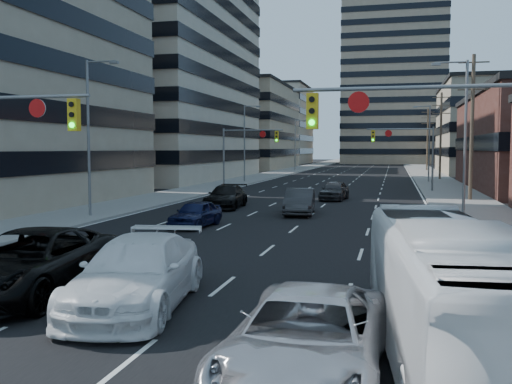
{
  "coord_description": "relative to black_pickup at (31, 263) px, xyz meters",
  "views": [
    {
      "loc": [
        6.58,
        -9.59,
        4.01
      ],
      "look_at": [
        1.01,
        13.33,
        2.2
      ],
      "focal_mm": 40.0,
      "sensor_mm": 36.0,
      "label": 1
    }
  ],
  "objects": [
    {
      "name": "ground",
      "position": [
        3.0,
        -3.84,
        -0.89
      ],
      "size": [
        400.0,
        400.0,
        0.0
      ],
      "primitive_type": "plane",
      "color": "black",
      "rests_on": "ground"
    },
    {
      "name": "road_surface",
      "position": [
        3.0,
        126.16,
        -0.88
      ],
      "size": [
        18.0,
        300.0,
        0.02
      ],
      "primitive_type": "cube",
      "color": "black",
      "rests_on": "ground"
    },
    {
      "name": "sidewalk_left",
      "position": [
        -8.5,
        126.16,
        -0.82
      ],
      "size": [
        5.0,
        300.0,
        0.15
      ],
      "primitive_type": "cube",
      "color": "slate",
      "rests_on": "ground"
    },
    {
      "name": "sidewalk_right",
      "position": [
        14.5,
        126.16,
        -0.82
      ],
      "size": [
        5.0,
        300.0,
        0.15
      ],
      "primitive_type": "cube",
      "color": "slate",
      "rests_on": "ground"
    },
    {
      "name": "office_left_mid",
      "position": [
        -24.0,
        56.16,
        13.11
      ],
      "size": [
        26.0,
        34.0,
        28.0
      ],
      "primitive_type": "cube",
      "color": "#ADA089",
      "rests_on": "ground"
    },
    {
      "name": "office_left_far",
      "position": [
        -21.0,
        96.16,
        7.11
      ],
      "size": [
        20.0,
        30.0,
        16.0
      ],
      "primitive_type": "cube",
      "color": "gray",
      "rests_on": "ground"
    },
    {
      "name": "apartment_tower",
      "position": [
        9.0,
        146.16,
        28.11
      ],
      "size": [
        26.0,
        26.0,
        58.0
      ],
      "primitive_type": "cube",
      "color": "gray",
      "rests_on": "ground"
    },
    {
      "name": "bg_block_left",
      "position": [
        -25.0,
        136.16,
        9.11
      ],
      "size": [
        24.0,
        24.0,
        20.0
      ],
      "primitive_type": "cube",
      "color": "#ADA089",
      "rests_on": "ground"
    },
    {
      "name": "bg_block_right",
      "position": [
        35.0,
        126.16,
        5.11
      ],
      "size": [
        22.0,
        22.0,
        12.0
      ],
      "primitive_type": "cube",
      "color": "gray",
      "rests_on": "ground"
    },
    {
      "name": "signal_near_right",
      "position": [
        10.46,
        4.15,
        3.43
      ],
      "size": [
        6.59,
        0.33,
        6.0
      ],
      "color": "slate",
      "rests_on": "ground"
    },
    {
      "name": "signal_far_left",
      "position": [
        -4.68,
        41.15,
        3.41
      ],
      "size": [
        6.09,
        0.33,
        6.0
      ],
      "color": "slate",
      "rests_on": "ground"
    },
    {
      "name": "signal_far_right",
      "position": [
        10.68,
        41.15,
        3.41
      ],
      "size": [
        6.09,
        0.33,
        6.0
      ],
      "color": "slate",
      "rests_on": "ground"
    },
    {
      "name": "utility_pole_block",
      "position": [
        15.2,
        32.16,
        4.88
      ],
      "size": [
        2.2,
        0.28,
        11.0
      ],
      "color": "#4C3D2D",
      "rests_on": "ground"
    },
    {
      "name": "utility_pole_midblock",
      "position": [
        15.2,
        62.16,
        4.88
      ],
      "size": [
        2.2,
        0.28,
        11.0
      ],
      "color": "#4C3D2D",
      "rests_on": "ground"
    },
    {
      "name": "utility_pole_distant",
      "position": [
        15.2,
        92.16,
        4.88
      ],
      "size": [
        2.2,
        0.28,
        11.0
      ],
      "color": "#4C3D2D",
      "rests_on": "ground"
    },
    {
      "name": "streetlight_left_near",
      "position": [
        -7.34,
        16.16,
        4.16
      ],
      "size": [
        2.03,
        0.22,
        9.0
      ],
      "color": "slate",
      "rests_on": "ground"
    },
    {
      "name": "streetlight_left_mid",
      "position": [
        -7.34,
        51.16,
        4.16
      ],
      "size": [
        2.03,
        0.22,
        9.0
      ],
      "color": "slate",
      "rests_on": "ground"
    },
    {
      "name": "streetlight_left_far",
      "position": [
        -7.34,
        86.16,
        4.16
      ],
      "size": [
        2.03,
        0.22,
        9.0
      ],
      "color": "slate",
      "rests_on": "ground"
    },
    {
      "name": "streetlight_right_near",
      "position": [
        13.34,
        21.16,
        4.16
      ],
      "size": [
        2.03,
        0.22,
        9.0
      ],
      "color": "slate",
      "rests_on": "ground"
    },
    {
      "name": "streetlight_right_far",
      "position": [
        13.34,
        56.16,
        4.16
      ],
      "size": [
        2.03,
        0.22,
        9.0
      ],
      "color": "slate",
      "rests_on": "ground"
    },
    {
      "name": "black_pickup",
      "position": [
        0.0,
        0.0,
        0.0
      ],
      "size": [
        3.28,
        6.57,
        1.79
      ],
      "primitive_type": "imported",
      "rotation": [
        0.0,
        0.0,
        0.05
      ],
      "color": "black",
      "rests_on": "ground"
    },
    {
      "name": "white_van",
      "position": [
        3.36,
        -0.45,
        -0.01
      ],
      "size": [
        3.24,
        6.34,
        1.76
      ],
      "primitive_type": "imported",
      "rotation": [
        0.0,
        0.0,
        0.13
      ],
      "color": "white",
      "rests_on": "ground"
    },
    {
      "name": "silver_suv",
      "position": [
        8.19,
        -4.05,
        -0.12
      ],
      "size": [
        2.68,
        5.63,
        1.55
      ],
      "primitive_type": "imported",
      "rotation": [
        0.0,
        0.0,
        -0.02
      ],
      "color": "#BAB9BF",
      "rests_on": "ground"
    },
    {
      "name": "transit_bus",
      "position": [
        10.6,
        -2.37,
        0.44
      ],
      "size": [
        3.2,
        9.74,
        2.66
      ],
      "primitive_type": "imported",
      "rotation": [
        0.0,
        0.0,
        0.1
      ],
      "color": "white",
      "rests_on": "ground"
    },
    {
      "name": "sedan_blue",
      "position": [
        -0.2,
        13.81,
        -0.21
      ],
      "size": [
        1.94,
        4.14,
        1.37
      ],
      "primitive_type": "imported",
      "rotation": [
        0.0,
        0.0,
        -0.08
      ],
      "color": "#0D1234",
      "rests_on": "ground"
    },
    {
      "name": "sedan_grey_center",
      "position": [
        4.04,
        20.58,
        -0.11
      ],
      "size": [
        2.11,
        4.91,
        1.57
      ],
      "primitive_type": "imported",
      "rotation": [
        0.0,
        0.0,
        0.09
      ],
      "color": "#2D2D2F",
      "rests_on": "ground"
    },
    {
      "name": "sedan_black_far",
      "position": [
        -1.35,
        23.07,
        -0.12
      ],
      "size": [
        2.43,
        5.42,
        1.54
      ],
      "primitive_type": "imported",
      "rotation": [
        0.0,
        0.0,
        0.05
      ],
      "color": "black",
      "rests_on": "ground"
    },
    {
      "name": "sedan_grey_right",
      "position": [
        5.09,
        30.79,
        -0.14
      ],
      "size": [
        2.21,
        4.59,
        1.51
      ],
      "primitive_type": "imported",
      "rotation": [
        0.0,
        0.0,
        -0.1
      ],
      "color": "#2F2E31",
      "rests_on": "ground"
    }
  ]
}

